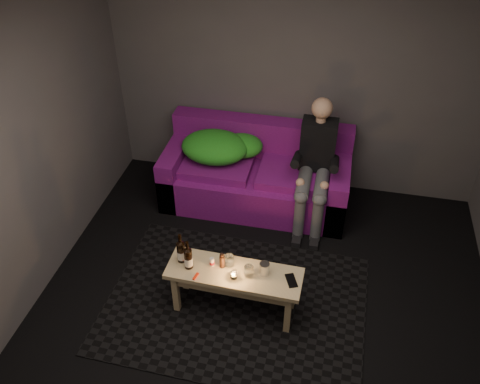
# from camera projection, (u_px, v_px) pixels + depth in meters

# --- Properties ---
(floor) EXTENTS (4.50, 4.50, 0.00)m
(floor) POSITION_uv_depth(u_px,v_px,m) (255.00, 334.00, 4.29)
(floor) COLOR black
(floor) RESTS_ON ground
(room) EXTENTS (4.50, 4.50, 4.50)m
(room) POSITION_uv_depth(u_px,v_px,m) (272.00, 140.00, 3.64)
(room) COLOR silver
(room) RESTS_ON ground
(rug) EXTENTS (2.32, 1.71, 0.01)m
(rug) POSITION_uv_depth(u_px,v_px,m) (236.00, 303.00, 4.55)
(rug) COLOR black
(rug) RESTS_ON floor
(sofa) EXTENTS (1.97, 0.89, 0.85)m
(sofa) POSITION_uv_depth(u_px,v_px,m) (257.00, 176.00, 5.56)
(sofa) COLOR #6B0E6E
(sofa) RESTS_ON floor
(green_blanket) EXTENTS (0.87, 0.59, 0.30)m
(green_blanket) POSITION_uv_depth(u_px,v_px,m) (220.00, 146.00, 5.42)
(green_blanket) COLOR #318C19
(green_blanket) RESTS_ON sofa
(person) EXTENTS (0.36, 0.82, 1.32)m
(person) POSITION_uv_depth(u_px,v_px,m) (316.00, 163.00, 5.10)
(person) COLOR black
(person) RESTS_ON sofa
(coffee_table) EXTENTS (1.15, 0.39, 0.47)m
(coffee_table) POSITION_uv_depth(u_px,v_px,m) (234.00, 279.00, 4.28)
(coffee_table) COLOR tan
(coffee_table) RESTS_ON rug
(beer_bottle_a) EXTENTS (0.07, 0.07, 0.29)m
(beer_bottle_a) POSITION_uv_depth(u_px,v_px,m) (181.00, 251.00, 4.26)
(beer_bottle_a) COLOR black
(beer_bottle_a) RESTS_ON coffee_table
(beer_bottle_b) EXTENTS (0.07, 0.07, 0.29)m
(beer_bottle_b) POSITION_uv_depth(u_px,v_px,m) (188.00, 258.00, 4.20)
(beer_bottle_b) COLOR black
(beer_bottle_b) RESTS_ON coffee_table
(salt_shaker) EXTENTS (0.05, 0.05, 0.08)m
(salt_shaker) POSITION_uv_depth(u_px,v_px,m) (212.00, 262.00, 4.26)
(salt_shaker) COLOR silver
(salt_shaker) RESTS_ON coffee_table
(pepper_mill) EXTENTS (0.05, 0.05, 0.12)m
(pepper_mill) POSITION_uv_depth(u_px,v_px,m) (222.00, 262.00, 4.24)
(pepper_mill) COLOR black
(pepper_mill) RESTS_ON coffee_table
(tumbler_back) EXTENTS (0.09, 0.09, 0.10)m
(tumbler_back) POSITION_uv_depth(u_px,v_px,m) (229.00, 261.00, 4.26)
(tumbler_back) COLOR white
(tumbler_back) RESTS_ON coffee_table
(tealight) EXTENTS (0.06, 0.06, 0.05)m
(tealight) POSITION_uv_depth(u_px,v_px,m) (234.00, 276.00, 4.16)
(tealight) COLOR white
(tealight) RESTS_ON coffee_table
(tumbler_front) EXTENTS (0.09, 0.09, 0.10)m
(tumbler_front) POSITION_uv_depth(u_px,v_px,m) (249.00, 271.00, 4.16)
(tumbler_front) COLOR white
(tumbler_front) RESTS_ON coffee_table
(steel_cup) EXTENTS (0.10, 0.10, 0.12)m
(steel_cup) POSITION_uv_depth(u_px,v_px,m) (264.00, 269.00, 4.17)
(steel_cup) COLOR silver
(steel_cup) RESTS_ON coffee_table
(smartphone) EXTENTS (0.13, 0.17, 0.01)m
(smartphone) POSITION_uv_depth(u_px,v_px,m) (291.00, 281.00, 4.14)
(smartphone) COLOR black
(smartphone) RESTS_ON coffee_table
(red_lighter) EXTENTS (0.04, 0.08, 0.01)m
(red_lighter) POSITION_uv_depth(u_px,v_px,m) (196.00, 276.00, 4.18)
(red_lighter) COLOR red
(red_lighter) RESTS_ON coffee_table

